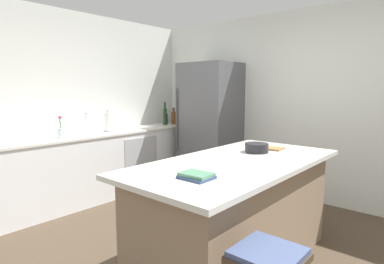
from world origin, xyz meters
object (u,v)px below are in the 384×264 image
refrigerator (210,126)px  flower_vase (61,131)px  kitchen_island (236,211)px  mixing_bowl (257,148)px  sink_faucet (87,122)px  wine_bottle (165,116)px  whiskey_bottle (174,117)px  paper_towel_roll (108,122)px  syrup_bottle (166,119)px  cutting_board (266,148)px  cookbook_stack (196,176)px  hot_sauce_bottle (179,119)px

refrigerator → flower_vase: (-0.80, -2.02, 0.05)m
kitchen_island → mixing_bowl: 0.66m
refrigerator → mixing_bowl: 1.95m
sink_faucet → wine_bottle: size_ratio=0.78×
refrigerator → whiskey_bottle: 0.86m
flower_vase → wine_bottle: bearing=92.1°
sink_faucet → flower_vase: (0.11, -0.43, -0.07)m
sink_faucet → whiskey_bottle: bearing=87.8°
whiskey_bottle → kitchen_island: bearing=-35.2°
refrigerator → paper_towel_roll: bearing=-124.3°
syrup_bottle → cutting_board: size_ratio=0.70×
cookbook_stack → cutting_board: cookbook_stack is taller
hot_sauce_bottle → syrup_bottle: syrup_bottle is taller
paper_towel_roll → cookbook_stack: 2.74m
whiskey_bottle → wine_bottle: size_ratio=0.72×
cutting_board → wine_bottle: bearing=160.3°
sink_faucet → paper_towel_roll: size_ratio=0.96×
paper_towel_roll → mixing_bowl: 2.39m
flower_vase → mixing_bowl: flower_vase is taller
flower_vase → cutting_board: (2.29, 1.04, -0.08)m
sink_faucet → mixing_bowl: sink_faucet is taller
whiskey_bottle → syrup_bottle: bearing=-132.4°
hot_sauce_bottle → wine_bottle: bearing=-101.3°
sink_faucet → syrup_bottle: size_ratio=1.19×
syrup_bottle → wine_bottle: 0.13m
paper_towel_roll → cookbook_stack: bearing=-22.0°
wine_bottle → cutting_board: (2.36, -0.85, -0.14)m
sink_faucet → flower_vase: 0.45m
syrup_bottle → wine_bottle: bearing=-53.1°
sink_faucet → cutting_board: 2.49m
flower_vase → cookbook_stack: (2.47, -0.29, -0.07)m
kitchen_island → hot_sauce_bottle: bearing=143.0°
refrigerator → syrup_bottle: refrigerator is taller
mixing_bowl → paper_towel_roll: bearing=-178.7°
sink_faucet → cutting_board: sink_faucet is taller
whiskey_bottle → sink_faucet: bearing=-92.2°
paper_towel_roll → mixing_bowl: size_ratio=1.38×
whiskey_bottle → syrup_bottle: whiskey_bottle is taller
wine_bottle → cutting_board: wine_bottle is taller
kitchen_island → whiskey_bottle: 3.02m
wine_bottle → cookbook_stack: bearing=-40.5°
kitchen_island → wine_bottle: bearing=148.2°
mixing_bowl → cutting_board: size_ratio=0.63×
syrup_bottle → cutting_board: (2.43, -0.94, -0.09)m
kitchen_island → flower_vase: (-2.37, -0.37, 0.54)m
refrigerator → cutting_board: refrigerator is taller
flower_vase → mixing_bowl: (2.32, 0.79, -0.04)m
hot_sauce_bottle → syrup_bottle: (-0.13, -0.19, 0.02)m
syrup_bottle → sink_faucet: bearing=-89.0°
hot_sauce_bottle → mixing_bowl: size_ratio=0.90×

